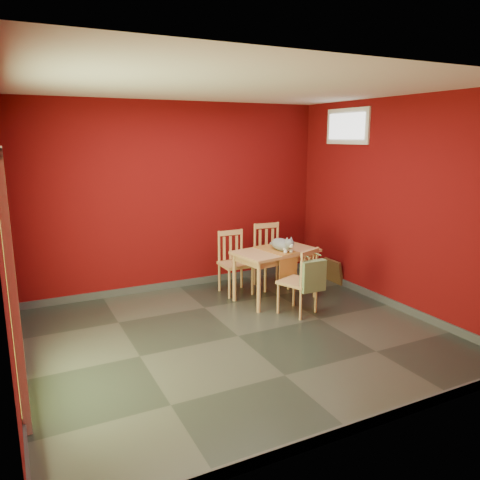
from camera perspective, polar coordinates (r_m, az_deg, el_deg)
name	(u,v)px	position (r m, az deg, el deg)	size (l,w,h in m)	color
ground	(238,336)	(5.40, -0.24, -11.62)	(4.50, 4.50, 0.00)	#2D342D
room_shell	(238,332)	(5.38, -0.24, -11.14)	(4.50, 4.50, 4.50)	#630A0B
doorway	(10,275)	(4.16, -26.26, -3.88)	(0.06, 1.01, 2.13)	#B7D838
window	(347,126)	(6.99, 12.93, 13.36)	(0.05, 0.90, 0.50)	white
outlet_plate	(272,256)	(7.68, 3.88, -1.91)	(0.08, 0.01, 0.12)	silver
dining_table	(276,256)	(6.39, 4.38, -2.00)	(1.21, 0.82, 0.70)	tan
table_runner	(280,255)	(6.29, 4.89, -1.89)	(0.41, 0.69, 0.33)	#AB6A2C
chair_far_left	(234,262)	(6.70, -0.69, -2.65)	(0.43, 0.43, 0.89)	tan
chair_far_right	(270,255)	(6.98, 3.71, -1.83)	(0.47, 0.47, 0.95)	tan
chair_near	(300,280)	(5.94, 7.36, -4.91)	(0.52, 0.52, 0.86)	tan
tote_bag	(313,276)	(5.78, 8.90, -4.34)	(0.33, 0.19, 0.45)	#6B8454
cat	(281,242)	(6.34, 5.08, -0.26)	(0.24, 0.46, 0.23)	slate
picture_frame	(333,271)	(7.34, 11.31, -3.76)	(0.13, 0.37, 0.37)	brown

